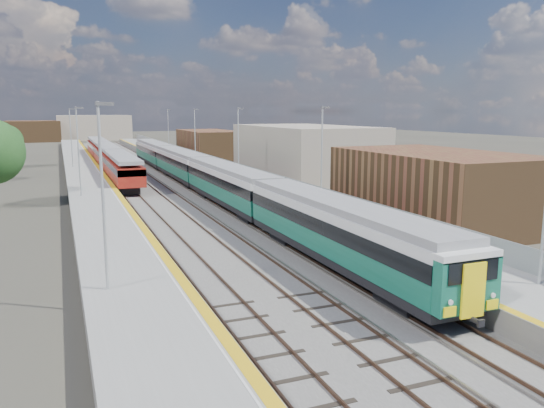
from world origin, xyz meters
TOP-DOWN VIEW (x-y plane):
  - ground at (0.00, 50.00)m, footprint 320.00×320.00m
  - ballast_bed at (-2.25, 52.50)m, footprint 10.50×155.00m
  - tracks at (-1.65, 54.18)m, footprint 8.96×160.00m
  - platform_right at (5.28, 52.49)m, footprint 4.70×155.00m
  - platform_left at (-9.05, 52.49)m, footprint 4.30×155.00m
  - buildings at (-18.12, 138.60)m, footprint 72.00×185.50m
  - green_train at (1.50, 38.38)m, footprint 2.73×76.05m
  - red_train at (-5.50, 64.31)m, footprint 2.67×54.24m
  - tree_c at (-18.73, 72.15)m, footprint 4.61×4.61m
  - tree_d at (23.24, 64.02)m, footprint 4.37×4.37m

SIDE VIEW (x-z plane):
  - ground at x=0.00m, z-range 0.00..0.00m
  - ballast_bed at x=-2.25m, z-range 0.00..0.06m
  - tracks at x=-1.65m, z-range 0.02..0.19m
  - platform_left at x=-9.05m, z-range -3.74..4.78m
  - platform_right at x=5.28m, z-range -3.72..4.80m
  - red_train at x=-5.50m, z-range 0.31..3.68m
  - green_train at x=1.50m, z-range 0.61..3.62m
  - tree_d at x=23.24m, z-range 0.76..6.69m
  - tree_c at x=-18.73m, z-range 0.81..7.05m
  - buildings at x=-18.12m, z-range -9.30..30.70m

